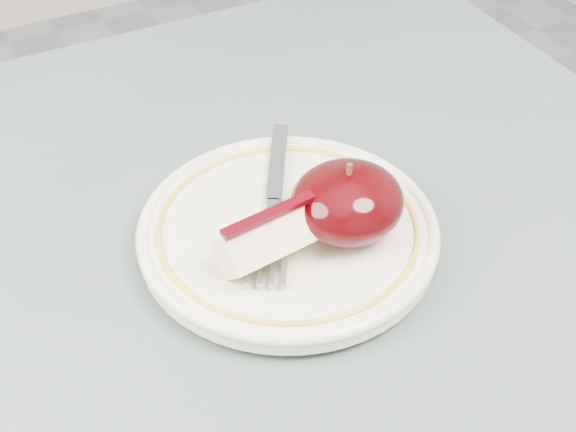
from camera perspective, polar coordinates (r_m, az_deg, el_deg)
name	(u,v)px	position (r m, az deg, el deg)	size (l,w,h in m)	color
plate	(288,231)	(0.57, 0.00, -1.06)	(0.21, 0.21, 0.02)	#F6EBCE
apple_half	(347,202)	(0.55, 4.23, 1.01)	(0.08, 0.08, 0.06)	black
apple_wedge	(281,232)	(0.53, -0.47, -1.16)	(0.09, 0.05, 0.04)	#F5E5B4
fork	(273,202)	(0.58, -1.04, 1.00)	(0.11, 0.16, 0.00)	gray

